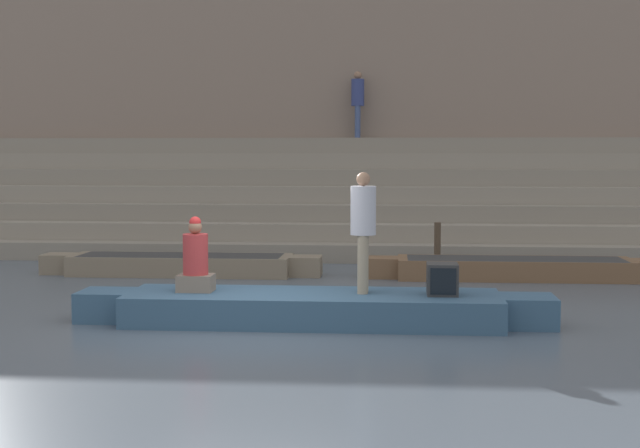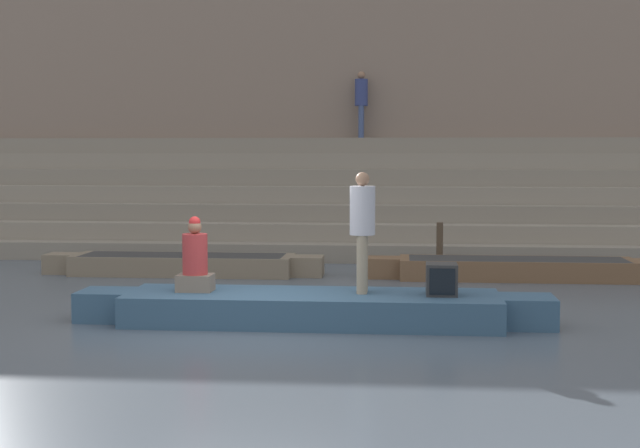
{
  "view_description": "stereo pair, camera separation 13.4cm",
  "coord_description": "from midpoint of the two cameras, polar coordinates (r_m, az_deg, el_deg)",
  "views": [
    {
      "loc": [
        1.97,
        -11.97,
        2.43
      ],
      "look_at": [
        0.82,
        1.81,
        1.33
      ],
      "focal_mm": 50.0,
      "sensor_mm": 36.0,
      "label": 1
    },
    {
      "loc": [
        2.1,
        -11.96,
        2.43
      ],
      "look_at": [
        0.82,
        1.81,
        1.33
      ],
      "focal_mm": 50.0,
      "sensor_mm": 36.0,
      "label": 2
    }
  ],
  "objects": [
    {
      "name": "mooring_post",
      "position": [
        18.56,
        7.87,
        -1.46
      ],
      "size": [
        0.14,
        0.14,
        1.01
      ],
      "primitive_type": "cylinder",
      "color": "#473828",
      "rests_on": "ground"
    },
    {
      "name": "person_on_steps",
      "position": [
        23.59,
        2.82,
        7.96
      ],
      "size": [
        0.34,
        0.34,
        1.73
      ],
      "rotation": [
        0.0,
        0.0,
        1.52
      ],
      "color": "#3D4C75",
      "rests_on": "ghat_steps"
    },
    {
      "name": "ground_plane",
      "position": [
        12.38,
        -4.29,
        -6.8
      ],
      "size": [
        120.0,
        120.0,
        0.0
      ],
      "primitive_type": "plane",
      "color": "#4C5660"
    },
    {
      "name": "rowboat_main",
      "position": [
        12.82,
        -0.2,
        -5.34
      ],
      "size": [
        6.84,
        1.55,
        0.43
      ],
      "rotation": [
        0.0,
        0.0,
        0.02
      ],
      "color": "#33516B",
      "rests_on": "ground"
    },
    {
      "name": "person_rowing",
      "position": [
        13.04,
        -7.71,
        -2.4
      ],
      "size": [
        0.51,
        0.4,
        1.09
      ],
      "rotation": [
        0.0,
        0.0,
        -0.2
      ],
      "color": "#756656",
      "rests_on": "rowboat_main"
    },
    {
      "name": "moored_boat_shore",
      "position": [
        18.11,
        -8.54,
        -2.55
      ],
      "size": [
        5.65,
        1.15,
        0.4
      ],
      "rotation": [
        0.0,
        0.0,
        -0.09
      ],
      "color": "#756651",
      "rests_on": "ground"
    },
    {
      "name": "person_standing",
      "position": [
        12.73,
        3.03,
        0.02
      ],
      "size": [
        0.36,
        0.36,
        1.73
      ],
      "rotation": [
        0.0,
        0.0,
        -0.2
      ],
      "color": "gray",
      "rests_on": "rowboat_main"
    },
    {
      "name": "moored_boat_distant",
      "position": [
        17.7,
        12.69,
        -2.77
      ],
      "size": [
        5.78,
        1.15,
        0.4
      ],
      "rotation": [
        0.0,
        0.0,
        -0.05
      ],
      "color": "brown",
      "rests_on": "ground"
    },
    {
      "name": "ghat_steps",
      "position": [
        22.42,
        0.09,
        0.92
      ],
      "size": [
        36.0,
        4.34,
        2.84
      ],
      "color": "gray",
      "rests_on": "ground"
    },
    {
      "name": "tv_set",
      "position": [
        12.7,
        8.09,
        -3.53
      ],
      "size": [
        0.43,
        0.47,
        0.45
      ],
      "rotation": [
        0.0,
        0.0,
        -0.14
      ],
      "color": "#2D2D2D",
      "rests_on": "rowboat_main"
    },
    {
      "name": "back_wall",
      "position": [
        24.56,
        0.56,
        8.03
      ],
      "size": [
        34.2,
        1.28,
        7.9
      ],
      "color": "#7F6B5B",
      "rests_on": "ground"
    }
  ]
}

